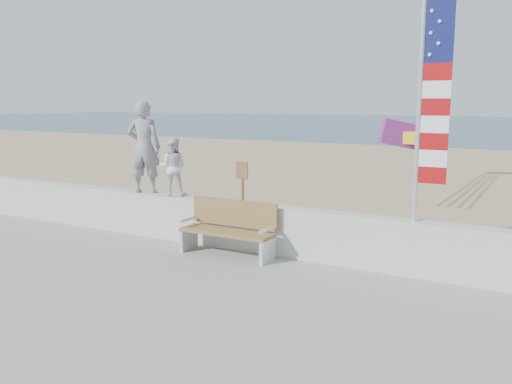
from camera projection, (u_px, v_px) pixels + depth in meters
ground at (190, 291)px, 8.63m from camera, size 220.00×220.00×0.00m
sand at (367, 200)px, 16.36m from camera, size 90.00×40.00×0.08m
seawall at (252, 227)px, 10.24m from camera, size 30.00×0.35×0.90m
adult at (144, 147)px, 11.27m from camera, size 0.83×0.70×1.92m
child at (173, 167)px, 10.97m from camera, size 0.71×0.65×1.18m
bench at (229, 228)px, 9.95m from camera, size 1.80×0.57×1.00m
flag at (428, 101)px, 8.34m from camera, size 0.50×0.08×3.50m
parafoil_kite at (405, 135)px, 10.33m from camera, size 0.91×0.68×0.64m
sign at (242, 186)px, 13.16m from camera, size 0.32×0.07×1.46m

